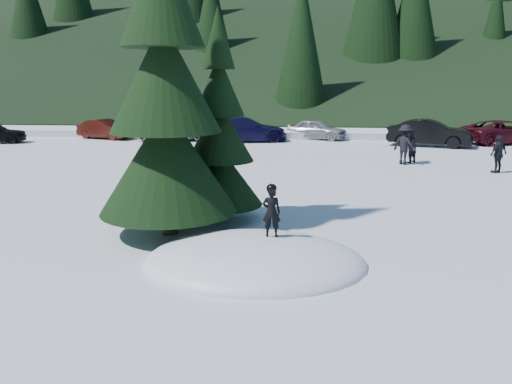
# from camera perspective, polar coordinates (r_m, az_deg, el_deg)

# --- Properties ---
(ground) EXTENTS (200.00, 200.00, 0.00)m
(ground) POSITION_cam_1_polar(r_m,az_deg,el_deg) (10.08, -0.15, -8.10)
(ground) COLOR white
(ground) RESTS_ON ground
(snow_mound) EXTENTS (4.48, 3.52, 0.96)m
(snow_mound) POSITION_cam_1_polar(r_m,az_deg,el_deg) (10.08, -0.15, -8.10)
(snow_mound) COLOR white
(snow_mound) RESTS_ON ground
(forest_hillside) EXTENTS (200.00, 60.00, 25.00)m
(forest_hillside) POSITION_cam_1_polar(r_m,az_deg,el_deg) (64.03, 4.66, 20.45)
(forest_hillside) COLOR black
(forest_hillside) RESTS_ON ground
(spruce_tall) EXTENTS (3.20, 3.20, 8.60)m
(spruce_tall) POSITION_cam_1_polar(r_m,az_deg,el_deg) (11.62, -10.38, 11.17)
(spruce_tall) COLOR #312010
(spruce_tall) RESTS_ON ground
(spruce_short) EXTENTS (2.20, 2.20, 5.37)m
(spruce_short) POSITION_cam_1_polar(r_m,az_deg,el_deg) (12.85, -4.18, 6.00)
(spruce_short) COLOR #312010
(spruce_short) RESTS_ON ground
(child_skier) EXTENTS (0.37, 0.24, 1.01)m
(child_skier) POSITION_cam_1_polar(r_m,az_deg,el_deg) (10.03, 1.78, -2.30)
(child_skier) COLOR black
(child_skier) RESTS_ON snow_mound
(adult_0) EXTENTS (0.93, 0.92, 1.51)m
(adult_0) POSITION_cam_1_polar(r_m,az_deg,el_deg) (23.35, 17.13, 5.05)
(adult_0) COLOR black
(adult_0) RESTS_ON ground
(adult_1) EXTENTS (0.94, 0.79, 1.51)m
(adult_1) POSITION_cam_1_polar(r_m,az_deg,el_deg) (21.99, 25.97, 3.92)
(adult_1) COLOR black
(adult_1) RESTS_ON ground
(adult_2) EXTENTS (1.25, 1.26, 1.74)m
(adult_2) POSITION_cam_1_polar(r_m,az_deg,el_deg) (22.78, 16.65, 5.20)
(adult_2) COLOR black
(adult_2) RESTS_ON ground
(car_1) EXTENTS (3.97, 2.53, 1.23)m
(car_1) POSITION_cam_1_polar(r_m,az_deg,el_deg) (33.36, -16.82, 6.89)
(car_1) COLOR #340E09
(car_1) RESTS_ON ground
(car_2) EXTENTS (5.37, 2.74, 1.45)m
(car_2) POSITION_cam_1_polar(r_m,az_deg,el_deg) (31.68, -8.82, 7.21)
(car_2) COLOR #505458
(car_2) RESTS_ON ground
(car_3) EXTENTS (5.54, 3.34, 1.50)m
(car_3) POSITION_cam_1_polar(r_m,az_deg,el_deg) (30.40, -1.35, 7.18)
(car_3) COLOR black
(car_3) RESTS_ON ground
(car_4) EXTENTS (4.01, 2.79, 1.27)m
(car_4) POSITION_cam_1_polar(r_m,az_deg,el_deg) (31.87, 6.97, 7.12)
(car_4) COLOR gray
(car_4) RESTS_ON ground
(car_5) EXTENTS (4.82, 2.93, 1.50)m
(car_5) POSITION_cam_1_polar(r_m,az_deg,el_deg) (29.77, 19.23, 6.38)
(car_5) COLOR black
(car_5) RESTS_ON ground
(car_6) EXTENTS (5.42, 3.80, 1.37)m
(car_6) POSITION_cam_1_polar(r_m,az_deg,el_deg) (32.73, 26.43, 6.16)
(car_6) COLOR #3D0B14
(car_6) RESTS_ON ground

